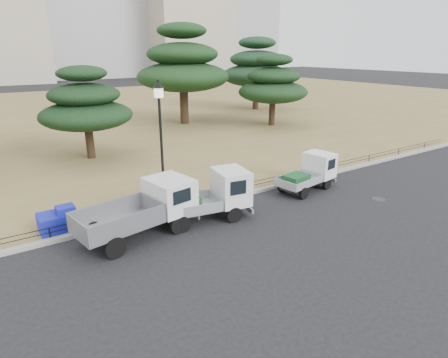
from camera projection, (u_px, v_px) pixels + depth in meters
ground at (251, 223)px, 14.99m from camera, size 220.00×220.00×0.00m
lawn at (76, 115)px, 39.24m from camera, size 120.00×56.00×0.15m
curb at (217, 201)px, 17.02m from camera, size 120.00×0.25×0.16m
truck_large at (144, 208)px, 13.76m from camera, size 4.65×2.47×1.92m
truck_kei_front at (210, 196)px, 15.12m from camera, size 3.92×2.12×1.97m
truck_kei_rear at (309, 173)px, 18.41m from camera, size 3.45×1.89×1.71m
street_lamp at (160, 126)px, 14.83m from camera, size 0.47×0.47×5.27m
pipe_fence at (215, 192)px, 17.02m from camera, size 38.00×0.04×0.40m
tarp_pile at (59, 220)px, 14.06m from camera, size 1.41×1.05×0.93m
manhole at (379, 199)px, 17.37m from camera, size 0.60×0.60×0.01m
pine_center_left at (86, 106)px, 22.49m from camera, size 5.51×5.51×5.60m
pine_center_right at (183, 67)px, 33.01m from camera, size 8.20×8.20×8.70m
pine_east_near at (273, 85)px, 32.72m from camera, size 6.10×6.10×6.16m
pine_east_far at (256, 68)px, 41.54m from camera, size 7.80×7.80×7.84m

